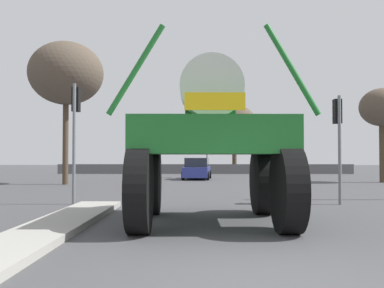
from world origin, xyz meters
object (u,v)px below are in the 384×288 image
at_px(traffic_signal_near_right, 338,125).
at_px(bare_tree_left, 66,74).
at_px(bare_tree_right, 382,109).
at_px(sedan_ahead, 197,169).
at_px(traffic_signal_near_left, 75,116).
at_px(traffic_signal_far_left, 207,141).
at_px(oversize_sprayer, 210,143).
at_px(bare_tree_far_center, 234,124).

distance_m(traffic_signal_near_right, bare_tree_left, 16.61).
bearing_deg(bare_tree_right, sedan_ahead, 162.29).
height_order(bare_tree_left, bare_tree_right, bare_tree_left).
xyz_separation_m(traffic_signal_near_left, traffic_signal_far_left, (4.95, 18.70, -0.16)).
bearing_deg(oversize_sprayer, bare_tree_far_center, -7.24).
bearing_deg(traffic_signal_far_left, bare_tree_right, -29.37).
height_order(oversize_sprayer, sedan_ahead, oversize_sprayer).
bearing_deg(traffic_signal_near_left, bare_tree_far_center, 74.35).
bearing_deg(traffic_signal_near_left, bare_tree_right, 38.55).
bearing_deg(bare_tree_far_center, oversize_sprayer, -95.93).
distance_m(sedan_ahead, traffic_signal_far_left, 3.29).
bearing_deg(bare_tree_left, traffic_signal_near_right, -39.81).
relative_size(bare_tree_right, bare_tree_far_center, 0.89).
relative_size(sedan_ahead, traffic_signal_far_left, 1.09).
bearing_deg(bare_tree_right, traffic_signal_near_left, -141.45).
xyz_separation_m(traffic_signal_far_left, bare_tree_right, (10.85, -6.11, 1.78)).
bearing_deg(traffic_signal_near_left, bare_tree_left, 108.35).
height_order(traffic_signal_near_left, traffic_signal_far_left, traffic_signal_near_left).
bearing_deg(bare_tree_far_center, sedan_ahead, -107.37).
bearing_deg(oversize_sprayer, bare_tree_left, 27.15).
bearing_deg(sedan_ahead, bare_tree_right, -102.96).
relative_size(sedan_ahead, bare_tree_left, 0.51).
xyz_separation_m(sedan_ahead, bare_tree_left, (-7.62, -5.94, 5.72)).
bearing_deg(traffic_signal_near_right, traffic_signal_far_left, 102.18).
relative_size(oversize_sprayer, bare_tree_left, 0.61).
relative_size(oversize_sprayer, traffic_signal_near_right, 1.38).
height_order(sedan_ahead, traffic_signal_far_left, traffic_signal_far_left).
relative_size(bare_tree_left, bare_tree_right, 1.40).
height_order(traffic_signal_near_left, bare_tree_left, bare_tree_left).
bearing_deg(bare_tree_right, oversize_sprayer, -123.86).
relative_size(sedan_ahead, traffic_signal_near_right, 1.15).
bearing_deg(traffic_signal_near_right, bare_tree_far_center, 92.34).
relative_size(traffic_signal_near_left, bare_tree_left, 0.49).
height_order(sedan_ahead, bare_tree_far_center, bare_tree_far_center).
height_order(traffic_signal_near_left, bare_tree_far_center, bare_tree_far_center).
distance_m(sedan_ahead, traffic_signal_near_right, 17.11).
xyz_separation_m(traffic_signal_near_left, bare_tree_right, (15.80, 12.60, 1.62)).
distance_m(traffic_signal_near_right, bare_tree_right, 14.44).
xyz_separation_m(traffic_signal_near_right, bare_tree_right, (6.81, 12.59, 1.92)).
bearing_deg(traffic_signal_near_right, oversize_sprayer, -136.49).
xyz_separation_m(sedan_ahead, bare_tree_right, (11.62, -3.71, 3.90)).
distance_m(oversize_sprayer, bare_tree_left, 17.24).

